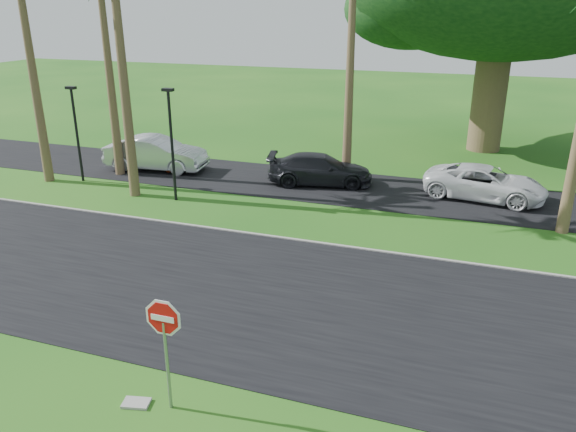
# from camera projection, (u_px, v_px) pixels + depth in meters

# --- Properties ---
(ground) EXTENTS (120.00, 120.00, 0.00)m
(ground) POSITION_uv_depth(u_px,v_px,m) (215.00, 328.00, 14.28)
(ground) COLOR #185214
(ground) RESTS_ON ground
(road) EXTENTS (120.00, 8.00, 0.02)m
(road) POSITION_uv_depth(u_px,v_px,m) (246.00, 292.00, 16.04)
(road) COLOR black
(road) RESTS_ON ground
(parking_strip) EXTENTS (120.00, 5.00, 0.02)m
(parking_strip) POSITION_uv_depth(u_px,v_px,m) (338.00, 187.00, 25.31)
(parking_strip) COLOR black
(parking_strip) RESTS_ON ground
(curb) EXTENTS (120.00, 0.12, 0.06)m
(curb) POSITION_uv_depth(u_px,v_px,m) (292.00, 239.00, 19.61)
(curb) COLOR gray
(curb) RESTS_ON ground
(stop_sign_near) EXTENTS (1.05, 0.07, 2.62)m
(stop_sign_near) POSITION_uv_depth(u_px,v_px,m) (165.00, 332.00, 10.85)
(stop_sign_near) COLOR gray
(stop_sign_near) RESTS_ON ground
(streetlight_left) EXTENTS (0.45, 0.25, 4.34)m
(streetlight_left) POSITION_uv_depth(u_px,v_px,m) (76.00, 128.00, 25.34)
(streetlight_left) COLOR black
(streetlight_left) RESTS_ON ground
(streetlight_right) EXTENTS (0.45, 0.25, 4.64)m
(streetlight_right) POSITION_uv_depth(u_px,v_px,m) (171.00, 138.00, 22.70)
(streetlight_right) COLOR black
(streetlight_right) RESTS_ON ground
(car_silver) EXTENTS (5.15, 2.32, 1.64)m
(car_silver) POSITION_uv_depth(u_px,v_px,m) (156.00, 154.00, 27.64)
(car_silver) COLOR silver
(car_silver) RESTS_ON ground
(car_red) EXTENTS (4.40, 2.59, 1.40)m
(car_red) POSITION_uv_depth(u_px,v_px,m) (159.00, 152.00, 28.47)
(car_red) COLOR maroon
(car_red) RESTS_ON ground
(car_dark) EXTENTS (5.04, 2.94, 1.37)m
(car_dark) POSITION_uv_depth(u_px,v_px,m) (320.00, 170.00, 25.49)
(car_dark) COLOR black
(car_dark) RESTS_ON ground
(car_minivan) EXTENTS (5.24, 2.99, 1.38)m
(car_minivan) POSITION_uv_depth(u_px,v_px,m) (485.00, 183.00, 23.52)
(car_minivan) COLOR silver
(car_minivan) RESTS_ON ground
(utility_slab) EXTENTS (0.61, 0.47, 0.06)m
(utility_slab) POSITION_uv_depth(u_px,v_px,m) (136.00, 403.00, 11.54)
(utility_slab) COLOR gray
(utility_slab) RESTS_ON ground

